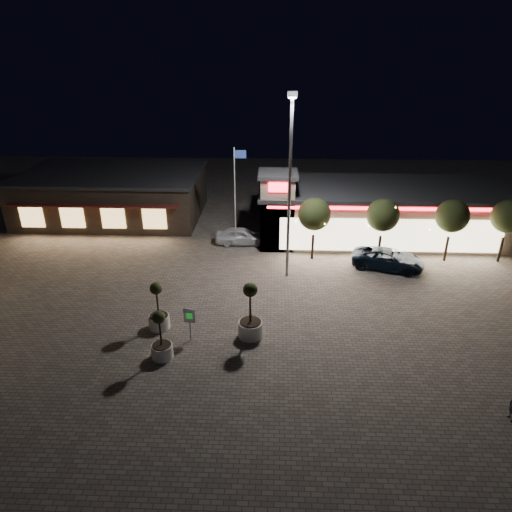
{
  "coord_description": "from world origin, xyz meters",
  "views": [
    {
      "loc": [
        0.91,
        -20.79,
        14.8
      ],
      "look_at": [
        -0.11,
        6.0,
        2.42
      ],
      "focal_mm": 32.0,
      "sensor_mm": 36.0,
      "label": 1
    }
  ],
  "objects_px": {
    "white_sedan": "(241,236)",
    "valet_sign": "(190,318)",
    "pickup_truck": "(388,259)",
    "planter_mid": "(161,344)",
    "planter_left": "(159,314)"
  },
  "relations": [
    {
      "from": "planter_left",
      "to": "planter_mid",
      "type": "distance_m",
      "value": 2.83
    },
    {
      "from": "pickup_truck",
      "to": "planter_mid",
      "type": "height_order",
      "value": "planter_mid"
    },
    {
      "from": "pickup_truck",
      "to": "planter_mid",
      "type": "distance_m",
      "value": 17.93
    },
    {
      "from": "white_sedan",
      "to": "planter_mid",
      "type": "relative_size",
      "value": 1.49
    },
    {
      "from": "white_sedan",
      "to": "planter_mid",
      "type": "distance_m",
      "value": 15.48
    },
    {
      "from": "pickup_truck",
      "to": "white_sedan",
      "type": "relative_size",
      "value": 1.25
    },
    {
      "from": "white_sedan",
      "to": "pickup_truck",
      "type": "bearing_deg",
      "value": -112.08
    },
    {
      "from": "planter_mid",
      "to": "planter_left",
      "type": "bearing_deg",
      "value": 106.01
    },
    {
      "from": "white_sedan",
      "to": "planter_left",
      "type": "distance_m",
      "value": 13.04
    },
    {
      "from": "planter_mid",
      "to": "white_sedan",
      "type": "bearing_deg",
      "value": 78.58
    },
    {
      "from": "white_sedan",
      "to": "valet_sign",
      "type": "bearing_deg",
      "value": 170.44
    },
    {
      "from": "pickup_truck",
      "to": "white_sedan",
      "type": "distance_m",
      "value": 11.74
    },
    {
      "from": "planter_left",
      "to": "planter_mid",
      "type": "relative_size",
      "value": 1.06
    },
    {
      "from": "pickup_truck",
      "to": "white_sedan",
      "type": "height_order",
      "value": "pickup_truck"
    },
    {
      "from": "white_sedan",
      "to": "valet_sign",
      "type": "relative_size",
      "value": 2.08
    }
  ]
}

